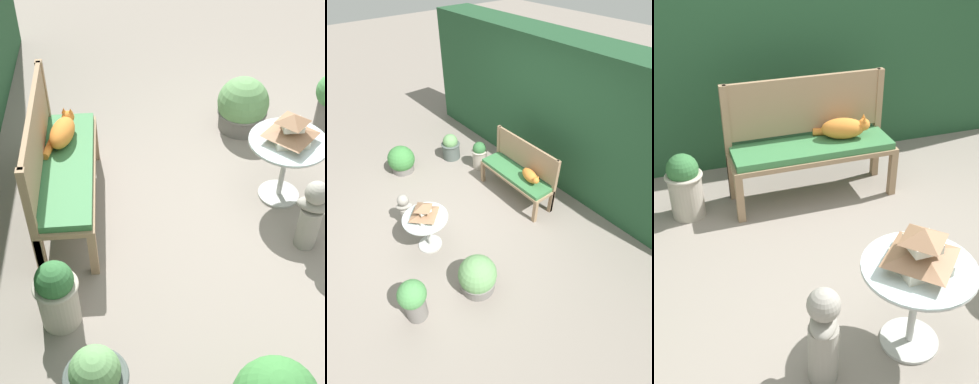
# 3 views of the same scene
# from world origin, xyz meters

# --- Properties ---
(ground) EXTENTS (30.00, 30.00, 0.00)m
(ground) POSITION_xyz_m (0.00, 0.00, 0.00)
(ground) COLOR gray
(garden_bench) EXTENTS (1.39, 0.42, 0.50)m
(garden_bench) POSITION_xyz_m (0.15, 1.20, 0.42)
(garden_bench) COLOR #937556
(garden_bench) RESTS_ON ground
(bench_backrest) EXTENTS (1.39, 0.06, 1.01)m
(bench_backrest) POSITION_xyz_m (0.15, 1.39, 0.71)
(bench_backrest) COLOR #937556
(bench_backrest) RESTS_ON ground
(cat) EXTENTS (0.45, 0.29, 0.20)m
(cat) POSITION_xyz_m (0.44, 1.24, 0.58)
(cat) COLOR orange
(cat) RESTS_ON garden_bench
(patio_table) EXTENTS (0.63, 0.63, 0.58)m
(patio_table) POSITION_xyz_m (0.18, -0.52, 0.45)
(patio_table) COLOR #B7B7B2
(patio_table) RESTS_ON ground
(pagoda_birdhouse) EXTENTS (0.34, 0.34, 0.25)m
(pagoda_birdhouse) POSITION_xyz_m (0.18, -0.52, 0.68)
(pagoda_birdhouse) COLOR silver
(pagoda_birdhouse) RESTS_ON patio_table
(garden_bust) EXTENTS (0.23, 0.28, 0.62)m
(garden_bust) POSITION_xyz_m (-0.38, -0.59, 0.32)
(garden_bust) COLOR gray
(garden_bust) RESTS_ON ground
(potted_plant_path_edge) EXTENTS (0.49, 0.49, 0.52)m
(potted_plant_path_edge) POSITION_xyz_m (1.18, -0.39, 0.23)
(potted_plant_path_edge) COLOR slate
(potted_plant_path_edge) RESTS_ON ground
(potted_plant_patio_mid) EXTENTS (0.30, 0.30, 0.55)m
(potted_plant_patio_mid) POSITION_xyz_m (-0.91, 1.24, 0.28)
(potted_plant_patio_mid) COLOR #ADA393
(potted_plant_patio_mid) RESTS_ON ground
(potted_plant_bench_left) EXTENTS (0.38, 0.38, 0.53)m
(potted_plant_bench_left) POSITION_xyz_m (-1.53, 0.98, 0.25)
(potted_plant_bench_left) COLOR #4C5651
(potted_plant_bench_left) RESTS_ON ground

